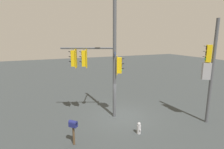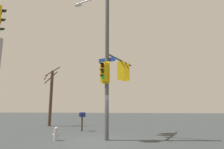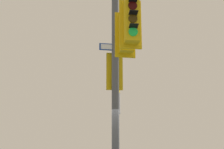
{
  "view_description": "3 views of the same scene",
  "coord_description": "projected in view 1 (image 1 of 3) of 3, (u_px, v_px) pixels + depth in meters",
  "views": [
    {
      "loc": [
        10.74,
        -5.51,
        5.68
      ],
      "look_at": [
        0.23,
        -0.9,
        3.3
      ],
      "focal_mm": 28.1,
      "sensor_mm": 36.0,
      "label": 1
    },
    {
      "loc": [
        -1.58,
        9.93,
        1.89
      ],
      "look_at": [
        -0.61,
        -0.2,
        3.68
      ],
      "focal_mm": 28.77,
      "sensor_mm": 36.0,
      "label": 2
    },
    {
      "loc": [
        -5.18,
        -8.53,
        1.33
      ],
      "look_at": [
        -0.63,
        -0.85,
        3.55
      ],
      "focal_mm": 46.73,
      "sensor_mm": 36.0,
      "label": 3
    }
  ],
  "objects": [
    {
      "name": "mailbox",
      "position": [
        73.0,
        126.0,
        9.33
      ],
      "size": [
        0.49,
        0.47,
        1.41
      ],
      "rotation": [
        0.0,
        0.0,
        2.31
      ],
      "color": "#4C3823",
      "rests_on": "ground"
    },
    {
      "name": "main_signal_pole_assembly",
      "position": [
        104.0,
        52.0,
        11.94
      ],
      "size": [
        4.04,
        4.08,
        9.5
      ],
      "rotation": [
        0.0,
        0.0,
        4.31
      ],
      "color": "#4C4F54",
      "rests_on": "ground"
    },
    {
      "name": "fire_hydrant",
      "position": [
        139.0,
        128.0,
        10.58
      ],
      "size": [
        0.38,
        0.24,
        0.73
      ],
      "color": "#B2B2B7",
      "rests_on": "ground"
    },
    {
      "name": "secondary_pole_assembly",
      "position": [
        209.0,
        69.0,
        11.4
      ],
      "size": [
        0.62,
        0.71,
        6.9
      ],
      "rotation": [
        0.0,
        0.0,
        4.08
      ],
      "color": "#4C4F54",
      "rests_on": "ground"
    },
    {
      "name": "ground_plane",
      "position": [
        122.0,
        116.0,
        12.96
      ],
      "size": [
        80.0,
        80.0,
        0.0
      ],
      "primitive_type": "plane",
      "color": "#363C3D"
    }
  ]
}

